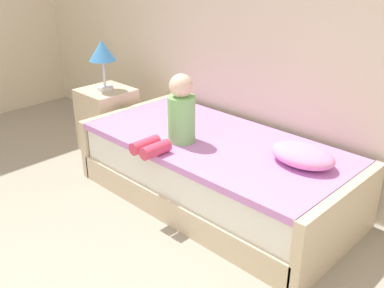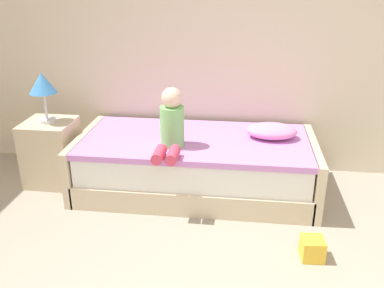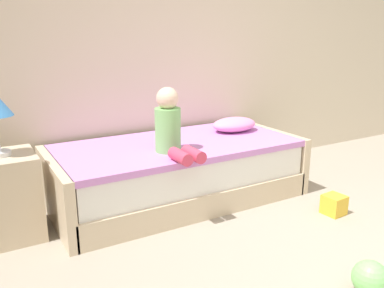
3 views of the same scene
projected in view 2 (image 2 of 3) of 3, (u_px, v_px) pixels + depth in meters
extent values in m
cube|color=beige|center=(253.00, 20.00, 3.82)|extent=(7.20, 0.10, 2.90)
cube|color=beige|center=(195.00, 179.00, 3.84)|extent=(2.00, 1.00, 0.20)
cube|color=white|center=(195.00, 157.00, 3.75)|extent=(1.94, 0.94, 0.25)
cube|color=#C67FD1|center=(196.00, 141.00, 3.70)|extent=(1.98, 0.98, 0.05)
cube|color=beige|center=(87.00, 158.00, 3.90)|extent=(0.07, 1.00, 0.50)
cube|color=beige|center=(311.00, 170.00, 3.66)|extent=(0.07, 1.00, 0.50)
cube|color=beige|center=(52.00, 152.00, 3.91)|extent=(0.44, 0.44, 0.60)
cylinder|color=silver|center=(47.00, 120.00, 3.79)|extent=(0.15, 0.15, 0.03)
cylinder|color=silver|center=(45.00, 106.00, 3.74)|extent=(0.02, 0.02, 0.24)
cone|color=#3F8CD8|center=(42.00, 83.00, 3.66)|extent=(0.24, 0.24, 0.18)
cylinder|color=#7FC672|center=(172.00, 126.00, 3.48)|extent=(0.20, 0.20, 0.34)
sphere|color=beige|center=(172.00, 98.00, 3.38)|extent=(0.17, 0.17, 0.17)
cylinder|color=#D83F60|center=(159.00, 154.00, 3.26)|extent=(0.09, 0.22, 0.09)
cylinder|color=#D83F60|center=(173.00, 155.00, 3.24)|extent=(0.09, 0.22, 0.09)
ellipsoid|color=#EA8CC6|center=(272.00, 131.00, 3.68)|extent=(0.44, 0.30, 0.13)
cube|color=yellow|center=(312.00, 248.00, 2.91)|extent=(0.17, 0.17, 0.16)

